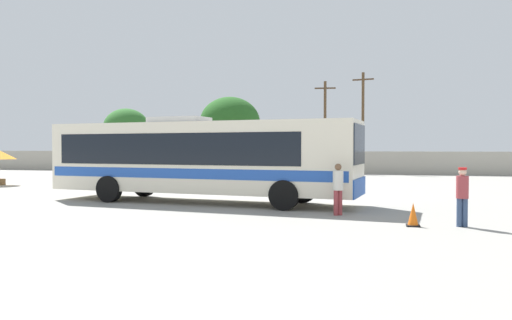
% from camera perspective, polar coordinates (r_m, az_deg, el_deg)
% --- Properties ---
extents(ground_plane, '(300.00, 300.00, 0.00)m').
position_cam_1_polar(ground_plane, '(29.88, -1.11, -2.67)').
color(ground_plane, gray).
extents(perimeter_wall, '(80.00, 0.30, 1.84)m').
position_cam_1_polar(perimeter_wall, '(41.63, 3.23, -0.25)').
color(perimeter_wall, '#9E998C').
rests_on(perimeter_wall, ground_plane).
extents(coach_bus_cream_blue, '(12.54, 3.96, 3.35)m').
position_cam_1_polar(coach_bus_cream_blue, '(19.33, -6.85, 0.40)').
color(coach_bus_cream_blue, silver).
rests_on(coach_bus_cream_blue, ground_plane).
extents(attendant_by_bus_door, '(0.46, 0.46, 1.64)m').
position_cam_1_polar(attendant_by_bus_door, '(15.71, 9.51, -3.01)').
color(attendant_by_bus_door, '#99383D').
rests_on(attendant_by_bus_door, ground_plane).
extents(passenger_waiting_on_apron, '(0.34, 0.34, 1.61)m').
position_cam_1_polar(passenger_waiting_on_apron, '(14.37, 22.85, -3.55)').
color(passenger_waiting_on_apron, '#33476B').
rests_on(passenger_waiting_on_apron, ground_plane).
extents(parked_car_leftmost_maroon, '(4.35, 2.17, 1.43)m').
position_cam_1_polar(parked_car_leftmost_maroon, '(43.41, -16.51, -0.44)').
color(parked_car_leftmost_maroon, maroon).
rests_on(parked_car_leftmost_maroon, ground_plane).
extents(parked_car_second_grey, '(4.26, 2.09, 1.42)m').
position_cam_1_polar(parked_car_second_grey, '(40.60, -8.60, -0.54)').
color(parked_car_second_grey, slate).
rests_on(parked_car_second_grey, ground_plane).
extents(parked_car_third_red, '(4.64, 2.20, 1.51)m').
position_cam_1_polar(parked_car_third_red, '(38.87, -0.73, -0.55)').
color(parked_car_third_red, red).
rests_on(parked_car_third_red, ground_plane).
extents(utility_pole_near, '(1.80, 0.32, 7.89)m').
position_cam_1_polar(utility_pole_near, '(42.93, 8.02, 4.07)').
color(utility_pole_near, '#4C3823').
rests_on(utility_pole_near, ground_plane).
extents(utility_pole_far, '(1.79, 0.45, 8.53)m').
position_cam_1_polar(utility_pole_far, '(42.73, 12.31, 4.49)').
color(utility_pole_far, '#4C3823').
rests_on(utility_pole_far, ground_plane).
extents(roadside_tree_left, '(4.50, 4.50, 6.06)m').
position_cam_1_polar(roadside_tree_left, '(50.73, -14.83, 3.64)').
color(roadside_tree_left, brown).
rests_on(roadside_tree_left, ground_plane).
extents(roadside_tree_midleft, '(5.68, 5.68, 6.94)m').
position_cam_1_polar(roadside_tree_midleft, '(46.44, -3.04, 4.36)').
color(roadside_tree_midleft, brown).
rests_on(roadside_tree_midleft, ground_plane).
extents(traffic_cone_on_apron, '(0.36, 0.36, 0.64)m').
position_cam_1_polar(traffic_cone_on_apron, '(14.06, 17.79, -6.10)').
color(traffic_cone_on_apron, black).
rests_on(traffic_cone_on_apron, ground_plane).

